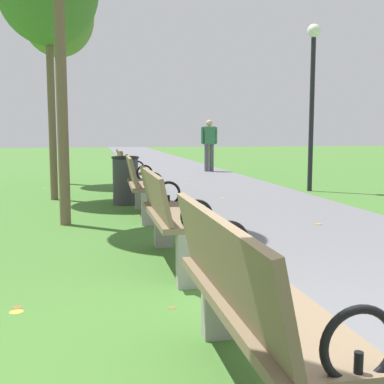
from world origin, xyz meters
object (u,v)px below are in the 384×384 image
Objects in this scene: park_bench_4 at (128,170)px; lamp_post at (312,82)px; park_bench_2 at (169,214)px; pedestrian_walking at (209,143)px; tree_4 at (58,19)px; park_bench_3 at (141,184)px; trash_bin at (126,180)px; park_bench_1 at (249,301)px.

park_bench_4 is 4.27m from lamp_post.
park_bench_2 is 0.99× the size of pedestrian_walking.
tree_4 reaches higher than lamp_post.
pedestrian_walking is (4.35, 2.88, -2.98)m from tree_4.
park_bench_3 is 1.92× the size of trash_bin.
trash_bin is at bearing 96.56° from park_bench_3.
park_bench_2 is at bearing -90.00° from park_bench_3.
tree_4 is 5.34m from trash_bin.
lamp_post is (4.00, 1.27, 1.88)m from trash_bin.
park_bench_2 is at bearing -79.71° from tree_4.
trash_bin is at bearing -114.48° from pedestrian_walking.
trash_bin is (1.29, -3.83, -3.48)m from tree_4.
park_bench_3 is 0.99× the size of pedestrian_walking.
park_bench_1 is 6.57m from trash_bin.
park_bench_3 reaches higher than trash_bin.
park_bench_4 is 0.46× the size of lamp_post.
pedestrian_walking is 1.93× the size of trash_bin.
lamp_post is (0.95, -5.45, 1.38)m from pedestrian_walking.
park_bench_2 is 11.19m from pedestrian_walking.
park_bench_3 is 4.97m from lamp_post.
tree_4 is 6.09m from lamp_post.
tree_4 is at bearing 100.29° from park_bench_2.
tree_4 is at bearing 108.60° from trash_bin.
park_bench_1 is at bearing -90.00° from park_bench_4.
pedestrian_walking reaches higher than trash_bin.
park_bench_1 is at bearing -82.14° from tree_4.
pedestrian_walking is 5.70m from lamp_post.
park_bench_2 is at bearing -87.93° from trash_bin.
park_bench_3 and park_bench_4 have the same top height.
pedestrian_walking is 0.47× the size of lamp_post.
park_bench_1 reaches higher than trash_bin.
park_bench_4 is 6.02m from pedestrian_walking.
park_bench_2 reaches higher than trash_bin.
park_bench_1 is at bearing -116.19° from lamp_post.
park_bench_4 is at bearing 90.00° from park_bench_1.
lamp_post reaches higher than trash_bin.
pedestrian_walking is at bearing 33.55° from tree_4.
park_bench_1 is 0.33× the size of tree_4.
tree_4 reaches higher than park_bench_3.
tree_4 reaches higher than park_bench_1.
tree_4 is (-1.44, 7.91, 3.42)m from park_bench_2.
park_bench_2 is at bearing -90.00° from park_bench_4.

